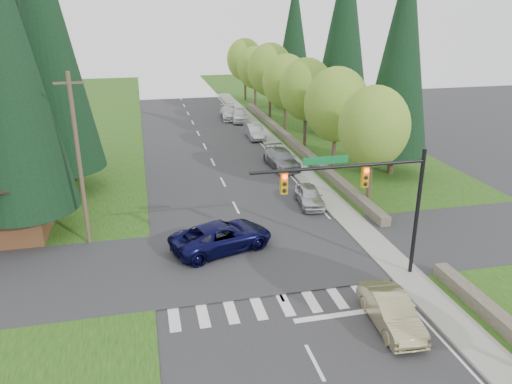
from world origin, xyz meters
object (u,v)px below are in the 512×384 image
object	(u,v)px
parked_car_e	(230,113)
parked_car_c	(255,132)
suv_navy	(222,237)
parked_car_a	(309,196)
sedan_champagne	(391,311)
parked_car_b	(281,159)
parked_car_d	(239,115)

from	to	relation	value
parked_car_e	parked_car_c	bearing A→B (deg)	-81.30
suv_navy	parked_car_a	size ratio (longest dim) A/B	1.47
sedan_champagne	parked_car_b	size ratio (longest dim) A/B	0.84
parked_car_e	parked_car_b	bearing A→B (deg)	-83.88
parked_car_a	parked_car_c	world-z (taller)	parked_car_c
parked_car_d	parked_car_e	xyz separation A→B (m)	(-0.90, 1.79, -0.05)
parked_car_c	suv_navy	bearing A→B (deg)	-105.79
suv_navy	parked_car_e	distance (m)	35.27
parked_car_b	parked_car_d	size ratio (longest dim) A/B	1.13
sedan_champagne	suv_navy	size ratio (longest dim) A/B	0.75
suv_navy	parked_car_e	world-z (taller)	suv_navy
sedan_champagne	parked_car_d	distance (m)	41.74
parked_car_c	parked_car_d	bearing A→B (deg)	91.35
parked_car_a	parked_car_b	world-z (taller)	parked_car_b
suv_navy	parked_car_d	xyz separation A→B (m)	(7.58, 32.85, -0.03)
suv_navy	parked_car_d	distance (m)	33.71
suv_navy	parked_car_c	bearing A→B (deg)	-35.34
parked_car_b	parked_car_d	xyz separation A→B (m)	(0.00, 18.57, 0.03)
parked_car_d	parked_car_b	bearing A→B (deg)	-85.06
sedan_champagne	parked_car_e	distance (m)	43.51
parked_car_a	parked_car_d	xyz separation A→B (m)	(0.47, 27.48, 0.11)
parked_car_b	parked_car_d	world-z (taller)	parked_car_d
sedan_champagne	parked_car_c	size ratio (longest dim) A/B	1.01
suv_navy	parked_car_b	world-z (taller)	suv_navy
parked_car_a	parked_car_d	world-z (taller)	parked_car_d
parked_car_a	suv_navy	bearing A→B (deg)	-137.14
parked_car_d	parked_car_e	bearing A→B (deg)	121.70
sedan_champagne	parked_car_c	xyz separation A→B (m)	(1.57, 33.44, -0.01)
sedan_champagne	parked_car_c	bearing A→B (deg)	90.38
sedan_champagne	suv_navy	bearing A→B (deg)	127.19
parked_car_d	parked_car_e	world-z (taller)	parked_car_d
suv_navy	parked_car_b	xyz separation A→B (m)	(7.58, 14.28, -0.06)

